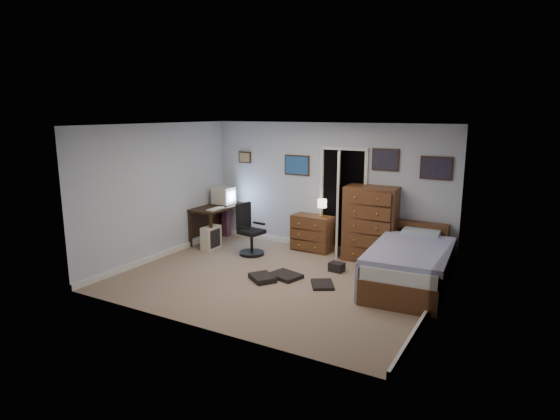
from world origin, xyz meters
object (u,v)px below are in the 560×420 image
(office_chair, at_px, (249,235))
(bed, at_px, (410,265))
(low_dresser, at_px, (312,233))
(computer_desk, at_px, (216,213))
(tall_dresser, at_px, (371,224))

(office_chair, relative_size, bed, 0.44)
(low_dresser, height_order, bed, bed)
(computer_desk, distance_m, tall_dresser, 3.31)
(office_chair, bearing_deg, computer_desk, 167.41)
(computer_desk, bearing_deg, low_dresser, 9.77)
(office_chair, height_order, bed, office_chair)
(computer_desk, bearing_deg, bed, -8.35)
(office_chair, bearing_deg, bed, 6.20)
(low_dresser, distance_m, bed, 2.39)
(low_dresser, bearing_deg, bed, -21.44)
(tall_dresser, distance_m, bed, 1.42)
(low_dresser, xyz_separation_m, tall_dresser, (1.19, -0.02, 0.34))
(bed, bearing_deg, office_chair, 172.89)
(tall_dresser, xyz_separation_m, bed, (0.98, -0.97, -0.35))
(computer_desk, relative_size, bed, 0.59)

